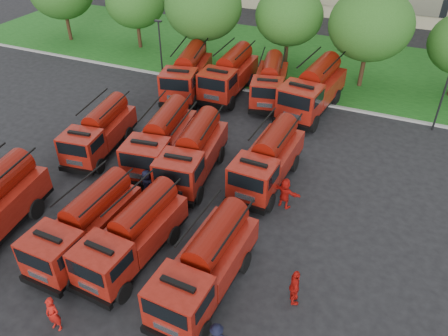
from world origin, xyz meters
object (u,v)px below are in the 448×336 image
at_px(fire_truck_3, 206,264).
at_px(fire_truck_7, 268,159).
at_px(fire_truck_10, 270,82).
at_px(fire_truck_11, 313,89).
at_px(fire_truck_5, 161,139).
at_px(fire_truck_4, 100,131).
at_px(firefighter_0, 58,328).
at_px(firefighter_2, 293,302).
at_px(fire_truck_9, 229,74).
at_px(firefighter_4, 149,198).
at_px(firefighter_5, 284,206).
at_px(fire_truck_2, 133,234).
at_px(fire_truck_6, 193,152).
at_px(fire_truck_8, 187,73).
at_px(firefighter_1, 48,286).
at_px(fire_truck_1, 86,224).

distance_m(fire_truck_3, fire_truck_7, 8.68).
xyz_separation_m(fire_truck_10, fire_truck_11, (3.53, -0.51, 0.26)).
bearing_deg(fire_truck_5, fire_truck_3, -57.83).
bearing_deg(fire_truck_4, firefighter_0, -69.40).
distance_m(fire_truck_4, firefighter_2, 16.41).
relative_size(fire_truck_9, firefighter_2, 3.92).
bearing_deg(firefighter_4, fire_truck_5, -55.19).
height_order(fire_truck_5, fire_truck_9, fire_truck_9).
height_order(fire_truck_5, fire_truck_11, fire_truck_11).
bearing_deg(firefighter_2, firefighter_4, 44.32).
xyz_separation_m(fire_truck_5, fire_truck_7, (6.74, 0.63, -0.05)).
xyz_separation_m(fire_truck_3, firefighter_5, (1.49, 6.81, -1.53)).
distance_m(fire_truck_2, fire_truck_10, 18.66).
height_order(fire_truck_5, firefighter_0, fire_truck_5).
relative_size(fire_truck_9, fire_truck_10, 1.04).
relative_size(fire_truck_6, fire_truck_7, 1.03).
bearing_deg(fire_truck_10, firefighter_2, -80.55).
height_order(fire_truck_4, firefighter_5, fire_truck_4).
xyz_separation_m(fire_truck_8, fire_truck_9, (3.14, 1.25, -0.02)).
height_order(fire_truck_4, firefighter_1, fire_truck_4).
xyz_separation_m(fire_truck_1, fire_truck_2, (2.47, 0.33, -0.02)).
relative_size(fire_truck_2, fire_truck_4, 0.98).
height_order(fire_truck_7, firefighter_1, fire_truck_7).
height_order(fire_truck_3, fire_truck_6, fire_truck_6).
relative_size(fire_truck_4, firefighter_1, 4.01).
distance_m(fire_truck_9, firefighter_5, 14.73).
bearing_deg(fire_truck_11, fire_truck_3, -83.34).
bearing_deg(fire_truck_11, fire_truck_7, -84.25).
relative_size(fire_truck_10, firefighter_5, 3.84).
bearing_deg(firefighter_0, fire_truck_5, 98.32).
distance_m(fire_truck_10, firefighter_0, 23.39).
height_order(fire_truck_5, firefighter_2, fire_truck_5).
bearing_deg(fire_truck_4, firefighter_1, -74.13).
xyz_separation_m(fire_truck_6, fire_truck_11, (4.42, 10.95, 0.22)).
bearing_deg(fire_truck_1, fire_truck_3, 1.41).
distance_m(fire_truck_1, fire_truck_5, 8.05).
height_order(fire_truck_8, fire_truck_10, fire_truck_8).
relative_size(fire_truck_7, fire_truck_10, 0.97).
relative_size(fire_truck_1, firefighter_2, 3.49).
relative_size(fire_truck_11, firefighter_2, 4.31).
xyz_separation_m(fire_truck_9, firefighter_2, (10.65, -18.03, -1.68)).
height_order(fire_truck_4, firefighter_2, fire_truck_4).
bearing_deg(fire_truck_2, firefighter_1, -126.89).
bearing_deg(fire_truck_11, firefighter_0, -95.07).
height_order(fire_truck_9, firefighter_1, fire_truck_9).
height_order(fire_truck_8, firefighter_4, fire_truck_8).
bearing_deg(fire_truck_8, firefighter_2, -63.03).
relative_size(fire_truck_11, firefighter_5, 4.41).
distance_m(fire_truck_2, firefighter_5, 8.56).
distance_m(fire_truck_5, fire_truck_9, 10.77).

